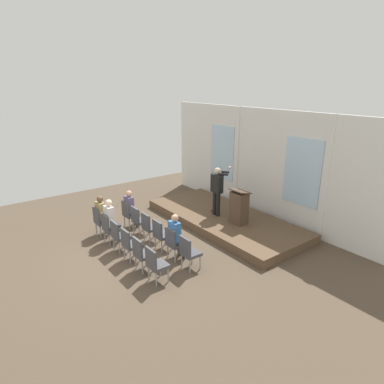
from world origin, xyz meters
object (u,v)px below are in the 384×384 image
at_px(audience_r1_c1, 111,219).
at_px(chair_r1_c3, 130,243).
at_px(chair_r0_c0, 129,213).
at_px(chair_r0_c3, 161,233).
at_px(chair_r0_c2, 149,226).
at_px(chair_r1_c0, 100,220).
at_px(lectern, 239,207).
at_px(audience_r1_c0, 102,213).
at_px(chair_r1_c2, 119,234).
at_px(mic_stand, 215,202).
at_px(chair_r0_c1, 138,219).
at_px(chair_r1_c5, 155,263).
at_px(chair_r0_c4, 174,242).
at_px(chair_r1_c1, 109,226).
at_px(chair_r1_c4, 142,252).
at_px(audience_r0_c0, 131,207).
at_px(audience_r0_c4, 176,234).
at_px(chair_r0_c5, 188,251).
at_px(speaker, 217,188).

height_order(audience_r1_c1, chair_r1_c3, audience_r1_c1).
bearing_deg(chair_r0_c0, audience_r1_c1, -53.89).
xyz_separation_m(chair_r0_c0, chair_r0_c3, (2.02, 0.00, 0.00)).
height_order(chair_r0_c2, chair_r1_c0, same).
relative_size(lectern, chair_r0_c0, 1.23).
height_order(lectern, audience_r1_c0, lectern).
height_order(lectern, chair_r0_c0, lectern).
bearing_deg(chair_r1_c2, mic_stand, 92.62).
bearing_deg(chair_r0_c2, mic_stand, 93.56).
height_order(chair_r0_c1, chair_r1_c5, same).
height_order(audience_r1_c0, chair_r1_c2, audience_r1_c0).
distance_m(chair_r0_c4, chair_r1_c1, 2.26).
bearing_deg(chair_r1_c4, audience_r0_c0, 158.09).
relative_size(chair_r0_c2, audience_r1_c1, 0.68).
height_order(chair_r0_c0, chair_r0_c2, same).
bearing_deg(chair_r0_c0, chair_r0_c2, 0.00).
relative_size(chair_r1_c3, chair_r1_c4, 1.00).
relative_size(chair_r0_c3, audience_r1_c1, 0.68).
distance_m(chair_r0_c1, chair_r0_c4, 2.02).
distance_m(chair_r0_c1, chair_r1_c0, 1.21).
bearing_deg(chair_r1_c3, audience_r1_c1, 176.69).
xyz_separation_m(chair_r1_c1, chair_r1_c2, (0.67, 0.00, 0.00)).
bearing_deg(audience_r0_c4, chair_r1_c0, -158.12).
xyz_separation_m(chair_r0_c2, audience_r1_c1, (-0.67, -0.92, 0.23)).
bearing_deg(chair_r0_c3, audience_r1_c1, -145.58).
distance_m(chair_r0_c5, chair_r1_c2, 2.26).
distance_m(chair_r0_c5, audience_r1_c0, 3.50).
height_order(mic_stand, audience_r0_c4, mic_stand).
bearing_deg(audience_r0_c4, chair_r1_c3, -121.90).
relative_size(audience_r0_c0, chair_r1_c1, 1.38).
bearing_deg(chair_r1_c5, audience_r1_c0, 178.62).
relative_size(speaker, chair_r1_c2, 1.80).
height_order(speaker, audience_r0_c0, speaker).
xyz_separation_m(chair_r0_c4, chair_r1_c4, (0.00, -1.00, 0.00)).
xyz_separation_m(audience_r1_c0, chair_r1_c4, (2.70, -0.08, -0.20)).
bearing_deg(chair_r0_c5, chair_r1_c4, -123.93).
bearing_deg(chair_r0_c3, chair_r0_c1, 180.00).
xyz_separation_m(chair_r0_c4, chair_r1_c3, (-0.67, -1.00, 0.00)).
bearing_deg(audience_r1_c1, chair_r1_c1, -90.00).
bearing_deg(speaker, mic_stand, 149.28).
bearing_deg(chair_r0_c4, audience_r1_c0, -161.15).
bearing_deg(chair_r0_c5, audience_r0_c4, 173.13).
relative_size(chair_r0_c1, audience_r0_c4, 0.71).
bearing_deg(chair_r0_c5, audience_r1_c0, -164.72).
height_order(speaker, audience_r0_c4, speaker).
bearing_deg(chair_r1_c3, audience_r0_c0, 151.80).
bearing_deg(chair_r1_c4, audience_r0_c4, 90.00).
height_order(chair_r0_c3, chair_r1_c2, same).
bearing_deg(chair_r0_c1, chair_r1_c5, -20.38).
bearing_deg(chair_r1_c1, chair_r0_c1, 90.00).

